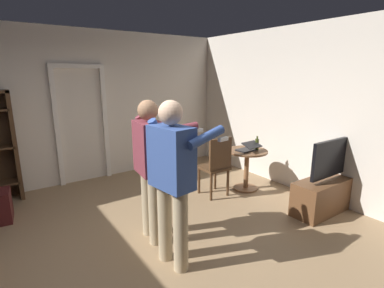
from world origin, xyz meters
The scene contains 11 objects.
ground_plane centered at (0.00, 0.00, 0.00)m, with size 6.92×6.92×0.00m, color #997A56.
wall_back centered at (0.00, 2.86, 1.37)m, with size 6.53×0.12×2.74m, color silver.
wall_right centered at (3.21, 0.00, 1.37)m, with size 0.12×5.84×2.74m, color silver.
doorway_frame centered at (0.28, 2.78, 1.22)m, with size 0.93×0.08×2.13m.
tv_flatscreen centered at (2.85, -0.50, 0.30)m, with size 1.21×0.40×1.07m.
side_table centered at (2.44, 0.74, 0.48)m, with size 0.69×0.69×0.70m.
laptop centered at (2.41, 0.70, 0.75)m, with size 0.34×0.34×0.16m.
bottle_on_table centered at (2.58, 0.66, 0.80)m, with size 0.06×0.06×0.24m.
wooden_chair centered at (1.83, 0.81, 0.54)m, with size 0.43×0.43×0.99m.
person_blue_shirt centered at (0.35, -0.28, 1.01)m, with size 0.70×0.63×1.73m.
person_striped_shirt centered at (0.40, 0.29, 0.98)m, with size 0.67×0.63×1.69m.
Camera 1 is at (-1.03, -2.61, 1.98)m, focal length 27.08 mm.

